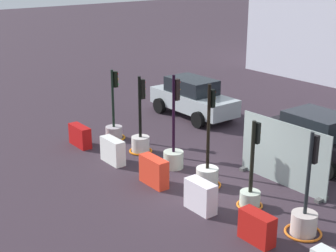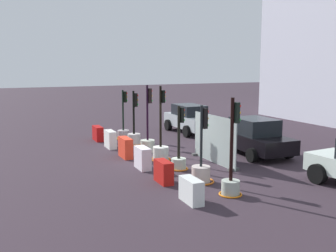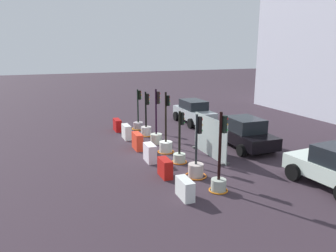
{
  "view_description": "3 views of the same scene",
  "coord_description": "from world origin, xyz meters",
  "px_view_note": "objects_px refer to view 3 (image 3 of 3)",
  "views": [
    {
      "loc": [
        10.56,
        -9.98,
        6.82
      ],
      "look_at": [
        -1.92,
        0.05,
        1.47
      ],
      "focal_mm": 53.79,
      "sensor_mm": 36.0,
      "label": 1
    },
    {
      "loc": [
        15.98,
        -6.94,
        4.25
      ],
      "look_at": [
        0.82,
        0.05,
        1.64
      ],
      "focal_mm": 42.75,
      "sensor_mm": 36.0,
      "label": 2
    },
    {
      "loc": [
        15.84,
        -6.14,
        5.52
      ],
      "look_at": [
        0.71,
        -0.09,
        1.62
      ],
      "focal_mm": 34.97,
      "sensor_mm": 36.0,
      "label": 3
    }
  ],
  "objects_px": {
    "traffic_light_4": "(180,153)",
    "traffic_light_6": "(219,176)",
    "construction_barrier_4": "(165,168)",
    "traffic_light_3": "(166,144)",
    "construction_barrier_0": "(117,125)",
    "traffic_light_1": "(146,128)",
    "construction_barrier_2": "(137,141)",
    "traffic_light_2": "(156,134)",
    "car_silver_hatchback": "(194,112)",
    "construction_barrier_1": "(126,132)",
    "construction_barrier_5": "(185,189)",
    "car_white_van": "(334,168)",
    "car_black_sedan": "(244,133)",
    "construction_barrier_3": "(150,153)",
    "traffic_light_5": "(196,167)",
    "traffic_light_0": "(138,123)"
  },
  "relations": [
    {
      "from": "traffic_light_2",
      "to": "traffic_light_5",
      "type": "height_order",
      "value": "traffic_light_2"
    },
    {
      "from": "traffic_light_0",
      "to": "construction_barrier_0",
      "type": "height_order",
      "value": "traffic_light_0"
    },
    {
      "from": "construction_barrier_4",
      "to": "construction_barrier_5",
      "type": "relative_size",
      "value": 0.96
    },
    {
      "from": "traffic_light_2",
      "to": "construction_barrier_3",
      "type": "bearing_deg",
      "value": -25.63
    },
    {
      "from": "traffic_light_6",
      "to": "construction_barrier_0",
      "type": "relative_size",
      "value": 2.79
    },
    {
      "from": "construction_barrier_1",
      "to": "car_silver_hatchback",
      "type": "xyz_separation_m",
      "value": [
        -2.37,
        5.81,
        0.43
      ]
    },
    {
      "from": "traffic_light_1",
      "to": "traffic_light_2",
      "type": "xyz_separation_m",
      "value": [
        1.9,
        0.01,
        0.07
      ]
    },
    {
      "from": "construction_barrier_4",
      "to": "car_silver_hatchback",
      "type": "bearing_deg",
      "value": 147.16
    },
    {
      "from": "traffic_light_6",
      "to": "construction_barrier_2",
      "type": "bearing_deg",
      "value": -167.69
    },
    {
      "from": "traffic_light_3",
      "to": "traffic_light_4",
      "type": "bearing_deg",
      "value": 0.51
    },
    {
      "from": "traffic_light_2",
      "to": "traffic_light_6",
      "type": "xyz_separation_m",
      "value": [
        7.16,
        0.04,
        0.08
      ]
    },
    {
      "from": "traffic_light_1",
      "to": "construction_barrier_0",
      "type": "distance_m",
      "value": 2.43
    },
    {
      "from": "traffic_light_1",
      "to": "construction_barrier_5",
      "type": "height_order",
      "value": "traffic_light_1"
    },
    {
      "from": "construction_barrier_2",
      "to": "car_silver_hatchback",
      "type": "bearing_deg",
      "value": 129.11
    },
    {
      "from": "traffic_light_2",
      "to": "traffic_light_3",
      "type": "bearing_deg",
      "value": -2.99
    },
    {
      "from": "traffic_light_2",
      "to": "construction_barrier_3",
      "type": "relative_size",
      "value": 3.25
    },
    {
      "from": "car_white_van",
      "to": "car_black_sedan",
      "type": "bearing_deg",
      "value": -178.49
    },
    {
      "from": "construction_barrier_3",
      "to": "traffic_light_2",
      "type": "bearing_deg",
      "value": 154.37
    },
    {
      "from": "construction_barrier_2",
      "to": "car_black_sedan",
      "type": "bearing_deg",
      "value": 72.15
    },
    {
      "from": "traffic_light_1",
      "to": "construction_barrier_4",
      "type": "relative_size",
      "value": 2.94
    },
    {
      "from": "construction_barrier_3",
      "to": "car_black_sedan",
      "type": "height_order",
      "value": "car_black_sedan"
    },
    {
      "from": "traffic_light_0",
      "to": "car_black_sedan",
      "type": "height_order",
      "value": "traffic_light_0"
    },
    {
      "from": "traffic_light_3",
      "to": "car_black_sedan",
      "type": "xyz_separation_m",
      "value": [
        0.75,
        4.46,
        0.36
      ]
    },
    {
      "from": "construction_barrier_4",
      "to": "traffic_light_3",
      "type": "bearing_deg",
      "value": 157.94
    },
    {
      "from": "construction_barrier_0",
      "to": "car_black_sedan",
      "type": "bearing_deg",
      "value": 42.29
    },
    {
      "from": "traffic_light_4",
      "to": "traffic_light_1",
      "type": "bearing_deg",
      "value": 179.3
    },
    {
      "from": "construction_barrier_1",
      "to": "car_black_sedan",
      "type": "xyz_separation_m",
      "value": [
        4.2,
        5.75,
        0.39
      ]
    },
    {
      "from": "construction_barrier_3",
      "to": "car_silver_hatchback",
      "type": "distance_m",
      "value": 9.03
    },
    {
      "from": "traffic_light_1",
      "to": "construction_barrier_2",
      "type": "height_order",
      "value": "traffic_light_1"
    },
    {
      "from": "traffic_light_1",
      "to": "traffic_light_2",
      "type": "bearing_deg",
      "value": 0.32
    },
    {
      "from": "traffic_light_4",
      "to": "construction_barrier_2",
      "type": "bearing_deg",
      "value": -155.93
    },
    {
      "from": "traffic_light_4",
      "to": "traffic_light_6",
      "type": "bearing_deg",
      "value": 1.94
    },
    {
      "from": "construction_barrier_1",
      "to": "construction_barrier_0",
      "type": "bearing_deg",
      "value": -178.35
    },
    {
      "from": "traffic_light_6",
      "to": "construction_barrier_4",
      "type": "distance_m",
      "value": 2.61
    },
    {
      "from": "traffic_light_2",
      "to": "traffic_light_3",
      "type": "distance_m",
      "value": 1.78
    },
    {
      "from": "traffic_light_1",
      "to": "traffic_light_4",
      "type": "distance_m",
      "value": 5.48
    },
    {
      "from": "traffic_light_5",
      "to": "traffic_light_2",
      "type": "bearing_deg",
      "value": 178.66
    },
    {
      "from": "traffic_light_2",
      "to": "construction_barrier_4",
      "type": "bearing_deg",
      "value": -15.61
    },
    {
      "from": "traffic_light_6",
      "to": "construction_barrier_5",
      "type": "height_order",
      "value": "traffic_light_6"
    },
    {
      "from": "construction_barrier_1",
      "to": "construction_barrier_2",
      "type": "relative_size",
      "value": 0.97
    },
    {
      "from": "construction_barrier_3",
      "to": "construction_barrier_2",
      "type": "bearing_deg",
      "value": 179.75
    },
    {
      "from": "construction_barrier_2",
      "to": "construction_barrier_3",
      "type": "distance_m",
      "value": 2.19
    },
    {
      "from": "car_silver_hatchback",
      "to": "car_white_van",
      "type": "relative_size",
      "value": 1.11
    },
    {
      "from": "traffic_light_5",
      "to": "construction_barrier_5",
      "type": "xyz_separation_m",
      "value": [
        1.75,
        -1.34,
        -0.07
      ]
    },
    {
      "from": "traffic_light_3",
      "to": "construction_barrier_1",
      "type": "bearing_deg",
      "value": -159.47
    },
    {
      "from": "construction_barrier_0",
      "to": "traffic_light_3",
      "type": "bearing_deg",
      "value": 13.5
    },
    {
      "from": "traffic_light_0",
      "to": "construction_barrier_4",
      "type": "xyz_separation_m",
      "value": [
        8.73,
        -1.41,
        -0.05
      ]
    },
    {
      "from": "construction_barrier_0",
      "to": "traffic_light_5",
      "type": "bearing_deg",
      "value": 8.02
    },
    {
      "from": "construction_barrier_2",
      "to": "construction_barrier_1",
      "type": "bearing_deg",
      "value": -179.62
    },
    {
      "from": "traffic_light_4",
      "to": "construction_barrier_3",
      "type": "xyz_separation_m",
      "value": [
        -0.7,
        -1.3,
        -0.03
      ]
    }
  ]
}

